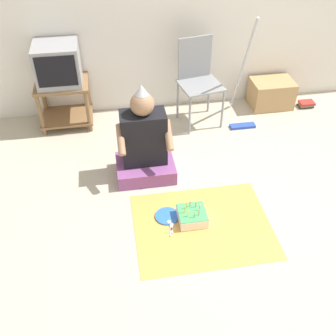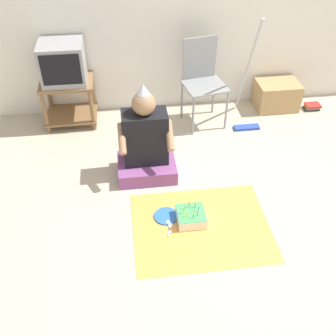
{
  "view_description": "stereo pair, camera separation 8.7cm",
  "coord_description": "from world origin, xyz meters",
  "px_view_note": "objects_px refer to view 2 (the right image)",
  "views": [
    {
      "loc": [
        -1.08,
        -2.07,
        2.42
      ],
      "look_at": [
        -0.68,
        0.41,
        0.35
      ],
      "focal_mm": 42.0,
      "sensor_mm": 36.0,
      "label": 1
    },
    {
      "loc": [
        -0.99,
        -2.08,
        2.42
      ],
      "look_at": [
        -0.68,
        0.41,
        0.35
      ],
      "focal_mm": 42.0,
      "sensor_mm": 36.0,
      "label": 2
    }
  ],
  "objects_px": {
    "tv": "(63,62)",
    "paper_plate": "(166,216)",
    "folding_chair": "(202,76)",
    "dust_mop": "(247,95)",
    "book_pile": "(312,107)",
    "cardboard_box_stack": "(276,95)",
    "person_seated": "(146,144)",
    "birthday_cake": "(191,216)"
  },
  "relations": [
    {
      "from": "tv",
      "to": "paper_plate",
      "type": "bearing_deg",
      "value": -61.81
    },
    {
      "from": "folding_chair",
      "to": "dust_mop",
      "type": "relative_size",
      "value": 0.76
    },
    {
      "from": "book_pile",
      "to": "folding_chair",
      "type": "bearing_deg",
      "value": -178.35
    },
    {
      "from": "book_pile",
      "to": "paper_plate",
      "type": "bearing_deg",
      "value": -141.86
    },
    {
      "from": "tv",
      "to": "cardboard_box_stack",
      "type": "bearing_deg",
      "value": 0.32
    },
    {
      "from": "dust_mop",
      "to": "person_seated",
      "type": "relative_size",
      "value": 1.31
    },
    {
      "from": "paper_plate",
      "to": "birthday_cake",
      "type": "bearing_deg",
      "value": -20.25
    },
    {
      "from": "book_pile",
      "to": "paper_plate",
      "type": "distance_m",
      "value": 2.44
    },
    {
      "from": "person_seated",
      "to": "book_pile",
      "type": "bearing_deg",
      "value": 23.92
    },
    {
      "from": "dust_mop",
      "to": "person_seated",
      "type": "xyz_separation_m",
      "value": [
        -1.15,
        -0.73,
        -0.03
      ]
    },
    {
      "from": "cardboard_box_stack",
      "to": "paper_plate",
      "type": "xyz_separation_m",
      "value": [
        -1.5,
        -1.62,
        -0.15
      ]
    },
    {
      "from": "folding_chair",
      "to": "book_pile",
      "type": "xyz_separation_m",
      "value": [
        1.35,
        0.04,
        -0.49
      ]
    },
    {
      "from": "person_seated",
      "to": "birthday_cake",
      "type": "bearing_deg",
      "value": -65.6
    },
    {
      "from": "birthday_cake",
      "to": "paper_plate",
      "type": "xyz_separation_m",
      "value": [
        -0.2,
        0.07,
        -0.04
      ]
    },
    {
      "from": "cardboard_box_stack",
      "to": "paper_plate",
      "type": "distance_m",
      "value": 2.21
    },
    {
      "from": "book_pile",
      "to": "dust_mop",
      "type": "bearing_deg",
      "value": -168.71
    },
    {
      "from": "paper_plate",
      "to": "cardboard_box_stack",
      "type": "bearing_deg",
      "value": 47.1
    },
    {
      "from": "birthday_cake",
      "to": "folding_chair",
      "type": "bearing_deg",
      "value": 76.42
    },
    {
      "from": "dust_mop",
      "to": "paper_plate",
      "type": "relative_size",
      "value": 5.92
    },
    {
      "from": "birthday_cake",
      "to": "paper_plate",
      "type": "bearing_deg",
      "value": 159.75
    },
    {
      "from": "book_pile",
      "to": "birthday_cake",
      "type": "relative_size",
      "value": 0.82
    },
    {
      "from": "birthday_cake",
      "to": "paper_plate",
      "type": "height_order",
      "value": "birthday_cake"
    },
    {
      "from": "cardboard_box_stack",
      "to": "birthday_cake",
      "type": "height_order",
      "value": "cardboard_box_stack"
    },
    {
      "from": "folding_chair",
      "to": "birthday_cake",
      "type": "bearing_deg",
      "value": -103.58
    },
    {
      "from": "folding_chair",
      "to": "birthday_cake",
      "type": "distance_m",
      "value": 1.66
    },
    {
      "from": "person_seated",
      "to": "paper_plate",
      "type": "height_order",
      "value": "person_seated"
    },
    {
      "from": "dust_mop",
      "to": "paper_plate",
      "type": "xyz_separation_m",
      "value": [
        -1.04,
        -1.33,
        -0.34
      ]
    },
    {
      "from": "dust_mop",
      "to": "birthday_cake",
      "type": "bearing_deg",
      "value": -121.01
    },
    {
      "from": "cardboard_box_stack",
      "to": "dust_mop",
      "type": "height_order",
      "value": "dust_mop"
    },
    {
      "from": "folding_chair",
      "to": "paper_plate",
      "type": "xyz_separation_m",
      "value": [
        -0.57,
        -1.47,
        -0.52
      ]
    },
    {
      "from": "tv",
      "to": "birthday_cake",
      "type": "relative_size",
      "value": 1.92
    },
    {
      "from": "tv",
      "to": "dust_mop",
      "type": "relative_size",
      "value": 0.37
    },
    {
      "from": "birthday_cake",
      "to": "person_seated",
      "type": "bearing_deg",
      "value": 114.4
    },
    {
      "from": "tv",
      "to": "person_seated",
      "type": "height_order",
      "value": "person_seated"
    },
    {
      "from": "tv",
      "to": "book_pile",
      "type": "xyz_separation_m",
      "value": [
        2.78,
        -0.1,
        -0.67
      ]
    },
    {
      "from": "person_seated",
      "to": "paper_plate",
      "type": "relative_size",
      "value": 4.51
    },
    {
      "from": "book_pile",
      "to": "tv",
      "type": "bearing_deg",
      "value": 178.02
    },
    {
      "from": "birthday_cake",
      "to": "paper_plate",
      "type": "relative_size",
      "value": 1.14
    },
    {
      "from": "book_pile",
      "to": "birthday_cake",
      "type": "height_order",
      "value": "birthday_cake"
    },
    {
      "from": "dust_mop",
      "to": "book_pile",
      "type": "bearing_deg",
      "value": 11.29
    },
    {
      "from": "tv",
      "to": "folding_chair",
      "type": "distance_m",
      "value": 1.45
    },
    {
      "from": "paper_plate",
      "to": "person_seated",
      "type": "bearing_deg",
      "value": 100.34
    }
  ]
}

